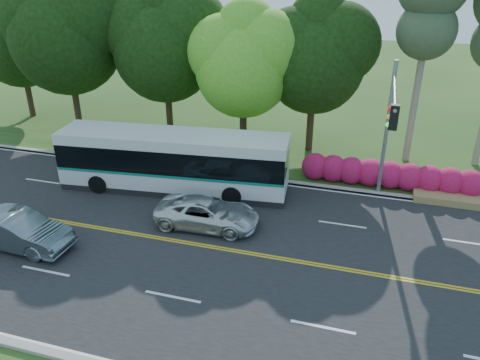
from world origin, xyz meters
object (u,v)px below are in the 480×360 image
(traffic_signal, at_px, (389,120))
(suv, at_px, (207,213))
(transit_bus, at_px, (173,162))
(sedan, at_px, (17,231))

(traffic_signal, distance_m, suv, 9.29)
(transit_bus, relative_size, sedan, 2.55)
(sedan, distance_m, suv, 8.16)
(traffic_signal, bearing_deg, transit_bus, -176.51)
(sedan, height_order, suv, sedan)
(traffic_signal, xyz_separation_m, sedan, (-14.65, -7.69, -3.86))
(sedan, bearing_deg, transit_bus, -28.73)
(traffic_signal, relative_size, sedan, 1.46)
(sedan, xyz_separation_m, suv, (7.15, 3.92, -0.12))
(sedan, relative_size, suv, 1.00)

